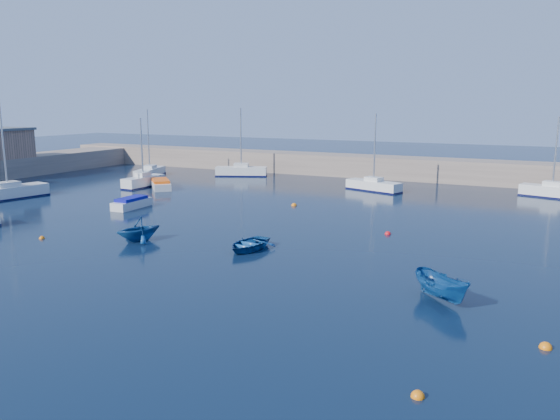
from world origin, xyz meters
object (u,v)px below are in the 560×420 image
at_px(sailboat_4, 150,172).
at_px(dinghy_right, 442,287).
at_px(sailboat_2, 8,192).
at_px(motorboat_1, 132,203).
at_px(motorboat_2, 161,184).
at_px(sailboat_7, 552,191).
at_px(sailboat_6, 374,185).
at_px(sailboat_3, 143,181).
at_px(dinghy_center, 248,244).
at_px(dinghy_left, 139,229).
at_px(sailboat_5, 241,171).

relative_size(sailboat_4, dinghy_right, 2.46).
xyz_separation_m(sailboat_2, motorboat_1, (13.89, 1.62, -0.20)).
bearing_deg(motorboat_1, dinghy_right, -24.11).
bearing_deg(sailboat_4, motorboat_2, -62.40).
bearing_deg(motorboat_1, sailboat_7, 32.03).
bearing_deg(sailboat_7, sailboat_6, 117.70).
height_order(sailboat_3, motorboat_1, sailboat_3).
xyz_separation_m(sailboat_4, dinghy_right, (41.17, -29.04, 0.10)).
distance_m(motorboat_2, dinghy_right, 39.73).
bearing_deg(sailboat_2, motorboat_2, 62.42).
xyz_separation_m(sailboat_3, dinghy_center, (23.44, -17.79, -0.27)).
xyz_separation_m(sailboat_7, dinghy_left, (-24.48, -31.32, 0.18)).
bearing_deg(sailboat_5, sailboat_2, 132.40).
bearing_deg(sailboat_5, dinghy_left, 176.03).
height_order(motorboat_1, dinghy_left, dinghy_left).
relative_size(sailboat_4, motorboat_2, 1.78).
distance_m(sailboat_3, dinghy_right, 41.88).
relative_size(sailboat_7, motorboat_2, 1.67).
relative_size(sailboat_3, sailboat_4, 0.90).
bearing_deg(dinghy_right, sailboat_4, 94.66).
relative_size(sailboat_4, sailboat_5, 0.98).
height_order(motorboat_2, dinghy_right, dinghy_right).
relative_size(sailboat_5, sailboat_6, 1.06).
bearing_deg(sailboat_6, dinghy_center, -161.28).
xyz_separation_m(sailboat_4, dinghy_center, (28.72, -25.24, -0.18)).
bearing_deg(motorboat_2, dinghy_left, -99.55).
distance_m(sailboat_4, sailboat_5, 11.52).
height_order(sailboat_2, motorboat_2, sailboat_2).
bearing_deg(motorboat_2, sailboat_7, -26.48).
relative_size(sailboat_2, sailboat_3, 1.30).
relative_size(sailboat_2, sailboat_4, 1.16).
height_order(sailboat_4, motorboat_1, sailboat_4).
bearing_deg(sailboat_6, dinghy_left, -176.80).
bearing_deg(dinghy_left, sailboat_7, 74.67).
bearing_deg(dinghy_center, motorboat_2, 143.66).
bearing_deg(sailboat_6, dinghy_right, -138.88).
bearing_deg(dinghy_right, sailboat_5, 81.85).
xyz_separation_m(sailboat_2, dinghy_right, (42.40, -9.73, 0.00)).
height_order(sailboat_4, dinghy_center, sailboat_4).
bearing_deg(dinghy_left, sailboat_5, 131.49).
relative_size(sailboat_4, dinghy_left, 2.72).
distance_m(sailboat_7, dinghy_left, 39.75).
bearing_deg(sailboat_4, dinghy_center, -59.33).
bearing_deg(sailboat_3, sailboat_2, -119.14).
distance_m(sailboat_3, sailboat_4, 9.13).
bearing_deg(sailboat_4, sailboat_3, -72.70).
distance_m(sailboat_2, sailboat_6, 36.29).
bearing_deg(sailboat_7, dinghy_center, 166.25).
bearing_deg(sailboat_3, sailboat_4, 124.96).
relative_size(sailboat_6, motorboat_1, 1.99).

